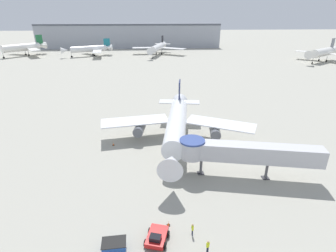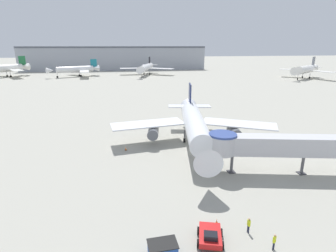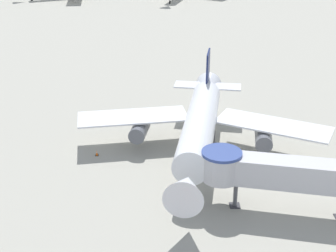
# 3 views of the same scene
# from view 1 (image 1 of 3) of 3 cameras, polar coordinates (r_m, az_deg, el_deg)

# --- Properties ---
(ground_plane) EXTENTS (800.00, 800.00, 0.00)m
(ground_plane) POSITION_cam_1_polar(r_m,az_deg,el_deg) (52.66, 2.66, -4.90)
(ground_plane) COLOR #9E9B8E
(main_airplane) EXTENTS (32.56, 32.08, 10.41)m
(main_airplane) POSITION_cam_1_polar(r_m,az_deg,el_deg) (52.80, 1.90, 0.47)
(main_airplane) COLOR silver
(main_airplane) RESTS_ON ground_plane
(jet_bridge) EXTENTS (22.20, 7.51, 6.23)m
(jet_bridge) POSITION_cam_1_polar(r_m,az_deg,el_deg) (43.49, 15.43, -5.49)
(jet_bridge) COLOR #B7B7BC
(jet_bridge) RESTS_ON ground_plane
(pushback_tug_red) EXTENTS (3.18, 3.78, 1.51)m
(pushback_tug_red) POSITION_cam_1_polar(r_m,az_deg,el_deg) (33.46, -2.46, -22.98)
(pushback_tug_red) COLOR red
(pushback_tug_red) RESTS_ON ground_plane
(service_container_blue) EXTENTS (2.84, 2.00, 1.28)m
(service_container_blue) POSITION_cam_1_polar(r_m,az_deg,el_deg) (33.21, -11.63, -24.21)
(service_container_blue) COLOR #234C9E
(service_container_blue) RESTS_ON ground_plane
(traffic_cone_apron_front) EXTENTS (0.42, 0.42, 0.69)m
(traffic_cone_apron_front) POSITION_cam_1_polar(r_m,az_deg,el_deg) (35.51, 0.09, -20.44)
(traffic_cone_apron_front) COLOR black
(traffic_cone_apron_front) RESTS_ON ground_plane
(traffic_cone_port_wing) EXTENTS (0.43, 0.43, 0.71)m
(traffic_cone_port_wing) POSITION_cam_1_polar(r_m,az_deg,el_deg) (54.79, -11.81, -3.83)
(traffic_cone_port_wing) COLOR black
(traffic_cone_port_wing) RESTS_ON ground_plane
(ground_crew_marshaller) EXTENTS (0.23, 0.36, 1.76)m
(ground_crew_marshaller) POSITION_cam_1_polar(r_m,az_deg,el_deg) (34.03, 5.35, -21.37)
(ground_crew_marshaller) COLOR #1E2338
(ground_crew_marshaller) RESTS_ON ground_plane
(ground_crew_wing_walker) EXTENTS (0.39, 0.35, 1.74)m
(ground_crew_wing_walker) POSITION_cam_1_polar(r_m,az_deg,el_deg) (32.47, 8.66, -24.39)
(ground_crew_wing_walker) COLOR #1E2338
(ground_crew_wing_walker) RESTS_ON ground_plane
(background_jet_green_tail) EXTENTS (28.25, 29.23, 12.08)m
(background_jet_green_tail) POSITION_cam_1_polar(r_m,az_deg,el_deg) (193.49, -29.16, 14.72)
(background_jet_green_tail) COLOR white
(background_jet_green_tail) RESTS_ON ground_plane
(background_jet_gray_tail) EXTENTS (28.11, 27.51, 12.03)m
(background_jet_gray_tail) POSITION_cam_1_polar(r_m,az_deg,el_deg) (171.15, 30.66, 13.64)
(background_jet_gray_tail) COLOR white
(background_jet_gray_tail) RESTS_ON ground_plane
(background_jet_black_tail) EXTENTS (34.85, 37.07, 10.93)m
(background_jet_black_tail) POSITION_cam_1_polar(r_m,az_deg,el_deg) (175.29, -2.19, 16.74)
(background_jet_black_tail) COLOR white
(background_jet_black_tail) RESTS_ON ground_plane
(background_jet_teal_tail) EXTENTS (30.12, 30.05, 10.22)m
(background_jet_teal_tail) POSITION_cam_1_polar(r_m,az_deg,el_deg) (176.98, -16.67, 15.80)
(background_jet_teal_tail) COLOR white
(background_jet_teal_tail) RESTS_ON ground_plane
(terminal_building) EXTENTS (138.04, 27.00, 17.68)m
(terminal_building) POSITION_cam_1_polar(r_m,az_deg,el_deg) (221.99, -8.19, 18.98)
(terminal_building) COLOR #999EA8
(terminal_building) RESTS_ON ground_plane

